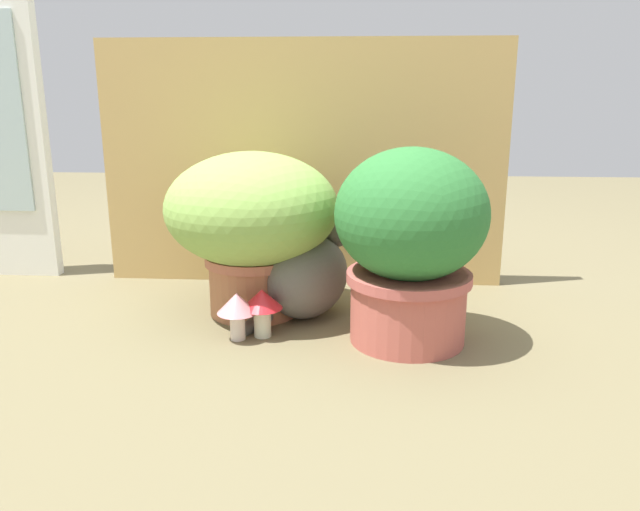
{
  "coord_description": "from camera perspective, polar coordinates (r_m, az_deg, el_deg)",
  "views": [
    {
      "loc": [
        0.16,
        -1.43,
        0.59
      ],
      "look_at": [
        0.06,
        0.09,
        0.18
      ],
      "focal_mm": 34.95,
      "sensor_mm": 36.0,
      "label": 1
    }
  ],
  "objects": [
    {
      "name": "ground_plane",
      "position": [
        1.55,
        -2.54,
        -7.25
      ],
      "size": [
        6.0,
        6.0,
        0.0
      ],
      "primitive_type": "plane",
      "color": "#6E6445"
    },
    {
      "name": "cardboard_backdrop",
      "position": [
        1.91,
        -1.61,
        8.31
      ],
      "size": [
        1.22,
        0.03,
        0.73
      ],
      "primitive_type": "cube",
      "color": "tan",
      "rests_on": "ground"
    },
    {
      "name": "window_panel_white",
      "position": [
        2.21,
        -27.18,
        10.37
      ],
      "size": [
        0.28,
        0.05,
        0.94
      ],
      "color": "white",
      "rests_on": "ground"
    },
    {
      "name": "grass_planter",
      "position": [
        1.65,
        -6.23,
        3.31
      ],
      "size": [
        0.45,
        0.45,
        0.43
      ],
      "color": "#AF6E48",
      "rests_on": "ground"
    },
    {
      "name": "leafy_planter",
      "position": [
        1.46,
        8.27,
        1.47
      ],
      "size": [
        0.36,
        0.36,
        0.46
      ],
      "color": "#BC5B4F",
      "rests_on": "ground"
    },
    {
      "name": "cat",
      "position": [
        1.65,
        -0.74,
        -1.46
      ],
      "size": [
        0.32,
        0.32,
        0.32
      ],
      "color": "#5F5C54",
      "rests_on": "ground"
    },
    {
      "name": "mushroom_ornament_red",
      "position": [
        1.52,
        -5.33,
        -4.42
      ],
      "size": [
        0.1,
        0.1,
        0.12
      ],
      "color": "silver",
      "rests_on": "ground"
    },
    {
      "name": "mushroom_ornament_pink",
      "position": [
        1.51,
        -7.61,
        -4.67
      ],
      "size": [
        0.1,
        0.1,
        0.12
      ],
      "color": "silver",
      "rests_on": "ground"
    }
  ]
}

